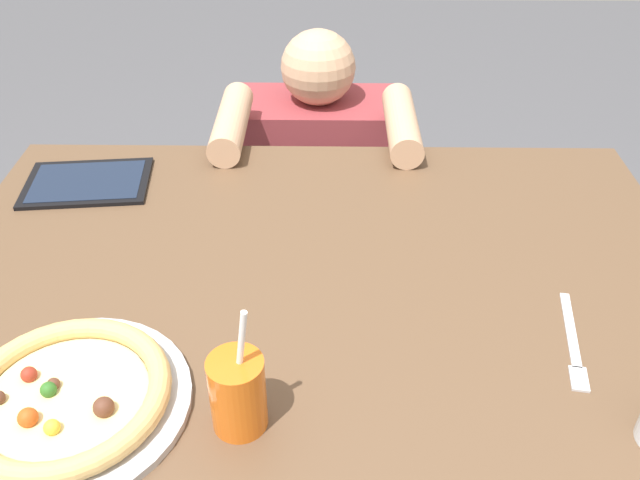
# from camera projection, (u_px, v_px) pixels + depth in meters

# --- Properties ---
(dining_table) EXTENTS (1.27, 0.89, 0.75)m
(dining_table) POSITION_uv_depth(u_px,v_px,m) (317.00, 325.00, 1.17)
(dining_table) COLOR brown
(dining_table) RESTS_ON ground
(pizza_near) EXTENTS (0.32, 0.32, 0.04)m
(pizza_near) POSITION_uv_depth(u_px,v_px,m) (67.00, 398.00, 0.88)
(pizza_near) COLOR #B7B7BC
(pizza_near) RESTS_ON dining_table
(drink_cup_colored) EXTENTS (0.07, 0.07, 0.19)m
(drink_cup_colored) POSITION_uv_depth(u_px,v_px,m) (238.00, 393.00, 0.84)
(drink_cup_colored) COLOR orange
(drink_cup_colored) RESTS_ON dining_table
(fork) EXTENTS (0.05, 0.20, 0.00)m
(fork) POSITION_uv_depth(u_px,v_px,m) (573.00, 344.00, 0.98)
(fork) COLOR silver
(fork) RESTS_ON dining_table
(tablet) EXTENTS (0.26, 0.19, 0.01)m
(tablet) POSITION_uv_depth(u_px,v_px,m) (87.00, 183.00, 1.34)
(tablet) COLOR black
(tablet) RESTS_ON dining_table
(diner_seated) EXTENTS (0.44, 0.54, 0.91)m
(diner_seated) POSITION_uv_depth(u_px,v_px,m) (318.00, 212.00, 1.89)
(diner_seated) COLOR #333847
(diner_seated) RESTS_ON ground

